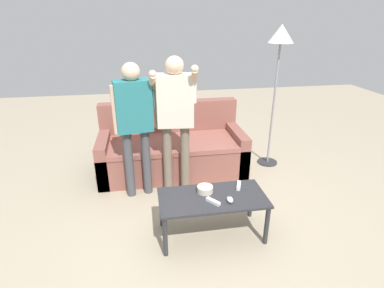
# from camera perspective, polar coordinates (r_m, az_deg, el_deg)

# --- Properties ---
(ground_plane) EXTENTS (12.00, 12.00, 0.00)m
(ground_plane) POSITION_cam_1_polar(r_m,az_deg,el_deg) (3.14, 0.93, -15.97)
(ground_plane) COLOR tan
(couch) EXTENTS (1.91, 0.89, 0.89)m
(couch) POSITION_cam_1_polar(r_m,az_deg,el_deg) (4.12, -3.85, -0.93)
(couch) COLOR brown
(couch) RESTS_ON ground
(coffee_table) EXTENTS (1.00, 0.49, 0.43)m
(coffee_table) POSITION_cam_1_polar(r_m,az_deg,el_deg) (2.88, 3.89, -10.88)
(coffee_table) COLOR #2D2D33
(coffee_table) RESTS_ON ground
(snack_bowl) EXTENTS (0.15, 0.15, 0.06)m
(snack_bowl) POSITION_cam_1_polar(r_m,az_deg,el_deg) (2.90, 2.49, -8.58)
(snack_bowl) COLOR beige
(snack_bowl) RESTS_ON coffee_table
(game_remote_nunchuk) EXTENTS (0.06, 0.09, 0.05)m
(game_remote_nunchuk) POSITION_cam_1_polar(r_m,az_deg,el_deg) (2.78, 7.21, -10.41)
(game_remote_nunchuk) COLOR white
(game_remote_nunchuk) RESTS_ON coffee_table
(floor_lamp) EXTENTS (0.32, 0.32, 1.89)m
(floor_lamp) POSITION_cam_1_polar(r_m,az_deg,el_deg) (4.10, 16.35, 17.28)
(floor_lamp) COLOR #2D2D33
(floor_lamp) RESTS_ON ground
(player_center) EXTENTS (0.47, 0.36, 1.60)m
(player_center) POSITION_cam_1_polar(r_m,az_deg,el_deg) (3.35, -3.16, 6.26)
(player_center) COLOR #756656
(player_center) RESTS_ON ground
(player_left) EXTENTS (0.48, 0.31, 1.55)m
(player_left) POSITION_cam_1_polar(r_m,az_deg,el_deg) (3.33, -10.90, 5.17)
(player_left) COLOR #47474C
(player_left) RESTS_ON ground
(game_remote_wand_near) EXTENTS (0.12, 0.14, 0.03)m
(game_remote_wand_near) POSITION_cam_1_polar(r_m,az_deg,el_deg) (2.76, 4.03, -10.83)
(game_remote_wand_near) COLOR white
(game_remote_wand_near) RESTS_ON coffee_table
(game_remote_wand_far) EXTENTS (0.09, 0.15, 0.03)m
(game_remote_wand_far) POSITION_cam_1_polar(r_m,az_deg,el_deg) (3.02, 8.86, -7.79)
(game_remote_wand_far) COLOR white
(game_remote_wand_far) RESTS_ON coffee_table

